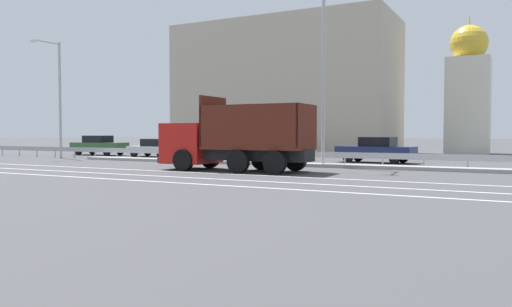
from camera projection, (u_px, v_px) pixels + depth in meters
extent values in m
plane|color=#424244|center=(248.00, 168.00, 26.04)|extent=(320.00, 320.00, 0.00)
cube|color=silver|center=(217.00, 173.00, 22.42)|extent=(50.11, 0.16, 0.01)
cube|color=silver|center=(187.00, 177.00, 20.38)|extent=(50.11, 0.16, 0.01)
cube|color=silver|center=(156.00, 182.00, 18.65)|extent=(50.11, 0.16, 0.01)
cube|color=gray|center=(270.00, 164.00, 28.32)|extent=(27.56, 1.10, 0.18)
cube|color=#9EA0A5|center=(276.00, 154.00, 29.05)|extent=(50.11, 0.04, 0.32)
cylinder|color=#ADADB2|center=(3.00, 152.00, 40.63)|extent=(0.09, 0.09, 0.62)
cylinder|color=#ADADB2|center=(19.00, 152.00, 39.66)|extent=(0.09, 0.09, 0.62)
cylinder|color=#ADADB2|center=(37.00, 153.00, 38.70)|extent=(0.09, 0.09, 0.62)
cylinder|color=#ADADB2|center=(55.00, 153.00, 37.74)|extent=(0.09, 0.09, 0.62)
cylinder|color=#ADADB2|center=(75.00, 154.00, 36.77)|extent=(0.09, 0.09, 0.62)
cylinder|color=#ADADB2|center=(95.00, 154.00, 35.81)|extent=(0.09, 0.09, 0.62)
cylinder|color=#ADADB2|center=(117.00, 155.00, 34.84)|extent=(0.09, 0.09, 0.62)
cylinder|color=#ADADB2|center=(140.00, 155.00, 33.88)|extent=(0.09, 0.09, 0.62)
cylinder|color=#ADADB2|center=(164.00, 156.00, 32.92)|extent=(0.09, 0.09, 0.62)
cylinder|color=#ADADB2|center=(189.00, 157.00, 31.95)|extent=(0.09, 0.09, 0.62)
cylinder|color=#ADADB2|center=(217.00, 157.00, 30.99)|extent=(0.09, 0.09, 0.62)
cylinder|color=#ADADB2|center=(246.00, 158.00, 30.03)|extent=(0.09, 0.09, 0.62)
cylinder|color=#ADADB2|center=(276.00, 159.00, 29.06)|extent=(0.09, 0.09, 0.62)
cylinder|color=#ADADB2|center=(309.00, 160.00, 28.10)|extent=(0.09, 0.09, 0.62)
cylinder|color=#ADADB2|center=(345.00, 161.00, 27.13)|extent=(0.09, 0.09, 0.62)
cylinder|color=#ADADB2|center=(383.00, 162.00, 26.17)|extent=(0.09, 0.09, 0.62)
cylinder|color=#ADADB2|center=(424.00, 163.00, 25.21)|extent=(0.09, 0.09, 0.62)
cylinder|color=#ADADB2|center=(468.00, 164.00, 24.24)|extent=(0.09, 0.09, 0.62)
cube|color=red|center=(192.00, 143.00, 25.12)|extent=(2.29, 2.54, 1.99)
cube|color=black|center=(173.00, 136.00, 25.61)|extent=(0.08, 2.14, 0.76)
cube|color=black|center=(173.00, 159.00, 25.67)|extent=(0.16, 2.44, 0.24)
cube|color=black|center=(258.00, 155.00, 23.48)|extent=(5.24, 1.50, 0.53)
cube|color=#511E14|center=(258.00, 148.00, 23.47)|extent=(5.06, 2.51, 0.12)
cube|color=#511E14|center=(247.00, 126.00, 22.40)|extent=(5.00, 0.23, 1.95)
cube|color=#511E14|center=(268.00, 126.00, 24.45)|extent=(5.00, 0.23, 1.95)
cube|color=#511E14|center=(213.00, 122.00, 24.51)|extent=(0.16, 2.39, 2.44)
cube|color=#511E14|center=(307.00, 126.00, 22.34)|extent=(0.16, 2.39, 1.95)
cylinder|color=black|center=(183.00, 160.00, 23.91)|extent=(1.05, 0.35, 1.04)
cylinder|color=black|center=(210.00, 158.00, 26.09)|extent=(1.05, 0.35, 1.04)
cylinder|color=black|center=(238.00, 162.00, 22.58)|extent=(1.05, 0.35, 1.04)
cylinder|color=black|center=(262.00, 159.00, 24.76)|extent=(1.05, 0.35, 1.04)
cylinder|color=black|center=(275.00, 163.00, 21.77)|extent=(1.05, 0.35, 1.04)
cylinder|color=black|center=(296.00, 160.00, 23.95)|extent=(1.05, 0.35, 1.04)
cylinder|color=white|center=(231.00, 161.00, 29.54)|extent=(0.16, 0.16, 0.32)
cylinder|color=black|center=(231.00, 156.00, 29.52)|extent=(0.16, 0.16, 0.32)
cylinder|color=white|center=(231.00, 151.00, 29.51)|extent=(0.16, 0.16, 0.32)
cylinder|color=black|center=(231.00, 145.00, 29.50)|extent=(0.16, 0.16, 0.32)
cylinder|color=white|center=(231.00, 140.00, 29.49)|extent=(0.16, 0.16, 0.32)
cylinder|color=#1E4CB2|center=(231.00, 131.00, 29.46)|extent=(0.72, 0.03, 0.72)
cylinder|color=white|center=(231.00, 131.00, 29.46)|extent=(0.78, 0.02, 0.78)
cylinder|color=#ADADB2|center=(60.00, 100.00, 35.97)|extent=(0.18, 0.18, 8.37)
cylinder|color=#ADADB2|center=(47.00, 42.00, 34.94)|extent=(0.16, 2.02, 0.10)
cube|color=silver|center=(35.00, 41.00, 34.07)|extent=(0.71, 0.22, 0.12)
cylinder|color=#ADADB2|center=(323.00, 74.00, 26.67)|extent=(0.18, 0.18, 9.92)
cube|color=#335B33|center=(99.00, 147.00, 41.19)|extent=(4.85, 2.11, 0.75)
cube|color=black|center=(98.00, 139.00, 41.22)|extent=(2.10, 1.69, 0.57)
cylinder|color=black|center=(120.00, 151.00, 41.39)|extent=(0.61, 0.25, 0.60)
cylinder|color=black|center=(107.00, 152.00, 39.86)|extent=(0.61, 0.25, 0.60)
cylinder|color=black|center=(92.00, 151.00, 42.56)|extent=(0.61, 0.25, 0.60)
cylinder|color=black|center=(78.00, 152.00, 41.03)|extent=(0.61, 0.25, 0.60)
cube|color=silver|center=(154.00, 150.00, 38.43)|extent=(4.05, 1.88, 0.51)
cube|color=black|center=(155.00, 143.00, 38.36)|extent=(1.73, 1.59, 0.57)
cylinder|color=black|center=(134.00, 153.00, 38.24)|extent=(0.61, 0.22, 0.60)
cylinder|color=black|center=(148.00, 152.00, 39.72)|extent=(0.61, 0.22, 0.60)
cylinder|color=black|center=(160.00, 154.00, 37.17)|extent=(0.61, 0.22, 0.60)
cylinder|color=black|center=(173.00, 153.00, 38.65)|extent=(0.61, 0.22, 0.60)
cube|color=gray|center=(201.00, 149.00, 36.22)|extent=(4.00, 1.77, 0.73)
cube|color=black|center=(203.00, 141.00, 36.14)|extent=(1.70, 1.52, 0.46)
cylinder|color=black|center=(181.00, 154.00, 36.14)|extent=(0.60, 0.21, 0.60)
cylinder|color=black|center=(194.00, 153.00, 37.53)|extent=(0.60, 0.21, 0.60)
cylinder|color=black|center=(209.00, 155.00, 34.94)|extent=(0.60, 0.21, 0.60)
cylinder|color=black|center=(222.00, 154.00, 36.34)|extent=(0.60, 0.21, 0.60)
cube|color=#B27A14|center=(274.00, 150.00, 33.54)|extent=(4.74, 1.99, 0.73)
cube|color=black|center=(272.00, 142.00, 33.58)|extent=(2.00, 1.73, 0.43)
cylinder|color=black|center=(299.00, 156.00, 33.67)|extent=(0.60, 0.21, 0.60)
cylinder|color=black|center=(288.00, 157.00, 32.05)|extent=(0.60, 0.21, 0.60)
cylinder|color=black|center=(261.00, 155.00, 35.06)|extent=(0.60, 0.21, 0.60)
cylinder|color=black|center=(248.00, 156.00, 33.44)|extent=(0.60, 0.21, 0.60)
cube|color=navy|center=(376.00, 152.00, 30.58)|extent=(4.81, 2.20, 0.71)
cube|color=black|center=(378.00, 142.00, 30.48)|extent=(2.09, 1.75, 0.57)
cylinder|color=black|center=(348.00, 158.00, 30.66)|extent=(0.62, 0.25, 0.60)
cylinder|color=black|center=(358.00, 157.00, 32.10)|extent=(0.62, 0.25, 0.60)
cylinder|color=black|center=(394.00, 159.00, 29.09)|extent=(0.62, 0.25, 0.60)
cylinder|color=black|center=(403.00, 158.00, 30.53)|extent=(0.62, 0.25, 0.60)
cube|color=#B7AD99|center=(285.00, 88.00, 47.54)|extent=(20.40, 9.23, 12.17)
cube|color=silver|center=(468.00, 106.00, 44.39)|extent=(3.60, 3.60, 8.48)
sphere|color=gold|center=(469.00, 43.00, 44.17)|extent=(3.24, 3.24, 3.24)
cone|color=gold|center=(469.00, 22.00, 44.09)|extent=(0.30, 0.30, 1.20)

